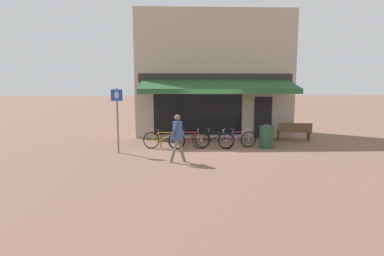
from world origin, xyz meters
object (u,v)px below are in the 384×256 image
object	(u,v)px
litter_bin	(267,136)
bicycle_purple	(237,139)
bicycle_black	(214,139)
bicycle_orange	(164,140)
park_bench	(294,131)
bicycle_red	(189,140)
parking_sign	(117,114)
pedestrian_adult	(178,133)

from	to	relation	value
litter_bin	bicycle_purple	bearing A→B (deg)	179.71
litter_bin	bicycle_black	bearing A→B (deg)	-179.79
bicycle_orange	park_bench	size ratio (longest dim) A/B	1.09
bicycle_orange	bicycle_black	distance (m)	2.13
bicycle_red	bicycle_purple	size ratio (longest dim) A/B	1.02
litter_bin	parking_sign	size ratio (longest dim) A/B	0.41
bicycle_orange	park_bench	world-z (taller)	park_bench
bicycle_orange	bicycle_black	bearing A→B (deg)	5.19
bicycle_orange	bicycle_black	xyz separation A→B (m)	(2.13, -0.03, 0.00)
pedestrian_adult	parking_sign	distance (m)	2.89
bicycle_black	bicycle_purple	xyz separation A→B (m)	(1.00, 0.01, 0.00)
bicycle_red	litter_bin	bearing A→B (deg)	-3.07
bicycle_red	parking_sign	size ratio (longest dim) A/B	0.68
bicycle_red	parking_sign	world-z (taller)	parking_sign
bicycle_orange	bicycle_red	xyz separation A→B (m)	(1.05, -0.13, 0.01)
parking_sign	bicycle_black	bearing A→B (deg)	10.75
bicycle_purple	park_bench	distance (m)	3.54
park_bench	litter_bin	bearing A→B (deg)	-130.79
pedestrian_adult	parking_sign	size ratio (longest dim) A/B	0.66
bicycle_red	park_bench	xyz separation A→B (m)	(5.18, 1.82, 0.08)
pedestrian_adult	parking_sign	bearing A→B (deg)	154.75
bicycle_orange	litter_bin	xyz separation A→B (m)	(4.38, -0.02, 0.15)
bicycle_red	bicycle_black	xyz separation A→B (m)	(1.07, 0.10, -0.01)
bicycle_orange	pedestrian_adult	world-z (taller)	pedestrian_adult
park_bench	bicycle_orange	bearing A→B (deg)	-158.42
bicycle_red	park_bench	size ratio (longest dim) A/B	1.07
bicycle_black	park_bench	size ratio (longest dim) A/B	1.00
bicycle_black	parking_sign	xyz separation A→B (m)	(-3.88, -0.74, 1.18)
bicycle_purple	litter_bin	bearing A→B (deg)	-10.73
litter_bin	parking_sign	distance (m)	6.26
bicycle_orange	pedestrian_adult	bearing A→B (deg)	-69.29
litter_bin	parking_sign	xyz separation A→B (m)	(-6.13, -0.74, 1.03)
bicycle_black	parking_sign	distance (m)	4.12
park_bench	bicycle_black	bearing A→B (deg)	-150.82
bicycle_red	bicycle_black	distance (m)	1.08
parking_sign	bicycle_red	bearing A→B (deg)	12.87
bicycle_orange	bicycle_purple	xyz separation A→B (m)	(3.13, -0.02, 0.01)
bicycle_red	bicycle_purple	bearing A→B (deg)	-1.82
bicycle_purple	parking_sign	size ratio (longest dim) A/B	0.67
bicycle_purple	pedestrian_adult	xyz separation A→B (m)	(-2.52, -2.33, 0.64)
bicycle_red	park_bench	world-z (taller)	bicycle_red
bicycle_black	bicycle_purple	size ratio (longest dim) A/B	0.96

